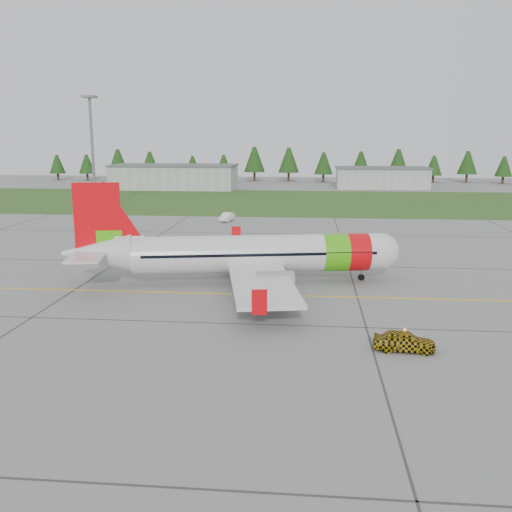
# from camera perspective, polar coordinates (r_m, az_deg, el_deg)

# --- Properties ---
(ground) EXTENTS (320.00, 320.00, 0.00)m
(ground) POSITION_cam_1_polar(r_m,az_deg,el_deg) (42.05, -2.82, -6.77)
(ground) COLOR gray
(ground) RESTS_ON ground
(aircraft) EXTENTS (31.01, 28.98, 9.46)m
(aircraft) POSITION_cam_1_polar(r_m,az_deg,el_deg) (52.91, -0.51, 0.18)
(aircraft) COLOR silver
(aircraft) RESTS_ON ground
(follow_me_car) EXTENTS (1.44, 1.66, 3.90)m
(follow_me_car) POSITION_cam_1_polar(r_m,az_deg,el_deg) (37.45, 14.71, -6.36)
(follow_me_car) COLOR #CAA10B
(follow_me_car) RESTS_ON ground
(service_van) EXTENTS (1.69, 1.63, 4.17)m
(service_van) POSITION_cam_1_polar(r_m,az_deg,el_deg) (92.83, -2.92, 4.77)
(service_van) COLOR white
(service_van) RESTS_ON ground
(grass_strip) EXTENTS (320.00, 50.00, 0.03)m
(grass_strip) POSITION_cam_1_polar(r_m,az_deg,el_deg) (122.32, 2.67, 5.49)
(grass_strip) COLOR #30561E
(grass_strip) RESTS_ON ground
(taxi_guideline) EXTENTS (120.00, 0.25, 0.02)m
(taxi_guideline) POSITION_cam_1_polar(r_m,az_deg,el_deg) (49.63, -1.50, -3.83)
(taxi_guideline) COLOR gold
(taxi_guideline) RESTS_ON ground
(hangar_west) EXTENTS (32.00, 14.00, 6.00)m
(hangar_west) POSITION_cam_1_polar(r_m,az_deg,el_deg) (154.02, -8.12, 7.79)
(hangar_west) COLOR #A8A8A3
(hangar_west) RESTS_ON ground
(hangar_east) EXTENTS (24.00, 12.00, 5.20)m
(hangar_east) POSITION_cam_1_polar(r_m,az_deg,el_deg) (158.98, 12.44, 7.61)
(hangar_east) COLOR #A8A8A3
(hangar_east) RESTS_ON ground
(floodlight_mast) EXTENTS (0.50, 0.50, 20.00)m
(floodlight_mast) POSITION_cam_1_polar(r_m,az_deg,el_deg) (104.57, -16.01, 9.48)
(floodlight_mast) COLOR slate
(floodlight_mast) RESTS_ON ground
(treeline) EXTENTS (160.00, 8.00, 10.00)m
(treeline) POSITION_cam_1_polar(r_m,az_deg,el_deg) (177.74, 3.57, 9.04)
(treeline) COLOR #1C3F14
(treeline) RESTS_ON ground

